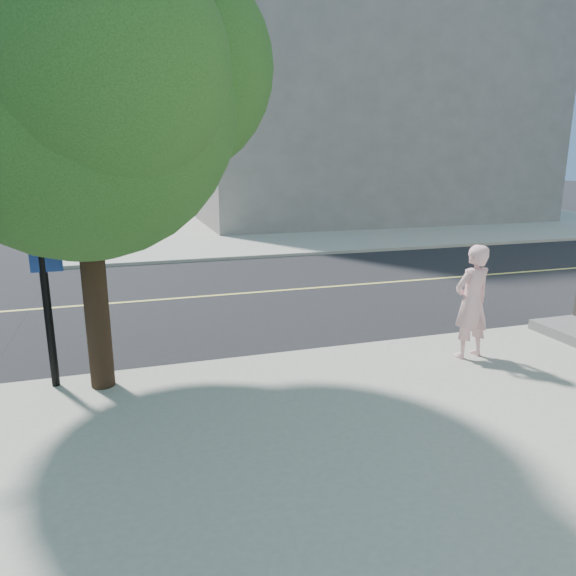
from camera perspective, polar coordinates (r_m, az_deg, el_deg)
name	(u,v)px	position (r m, az deg, el deg)	size (l,w,h in m)	color
ground	(55,385)	(8.64, -24.05, -9.65)	(140.00, 140.00, 0.00)	black
road_ew	(77,306)	(12.89, -21.98, -1.85)	(140.00, 9.00, 0.01)	black
sidewalk_ne	(337,214)	(32.07, 5.35, 8.02)	(29.00, 25.00, 0.12)	#9A9A8C
filler_ne	(344,92)	(32.79, 6.15, 20.50)	(18.00, 16.00, 14.00)	slate
man_on_phone	(472,302)	(8.88, 19.40, -1.44)	(0.68, 0.44, 1.86)	beige
street_tree	(84,62)	(7.53, -21.35, 21.99)	(5.05, 4.60, 6.71)	black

